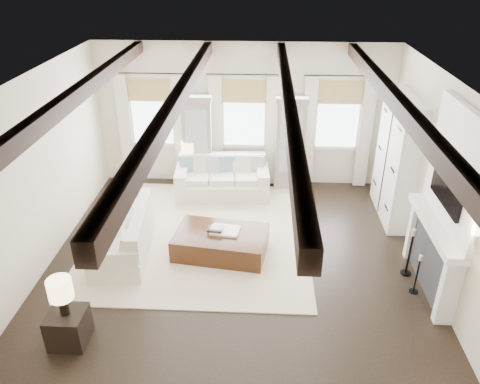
# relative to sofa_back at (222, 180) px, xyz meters

# --- Properties ---
(ground) EXTENTS (7.50, 7.50, 0.00)m
(ground) POSITION_rel_sofa_back_xyz_m (0.45, -3.05, -0.36)
(ground) COLOR black
(ground) RESTS_ON ground
(room_shell) EXTENTS (6.54, 7.54, 3.22)m
(room_shell) POSITION_rel_sofa_back_xyz_m (1.20, -2.16, 1.53)
(room_shell) COLOR beige
(room_shell) RESTS_ON ground
(area_rug) EXTENTS (4.12, 4.23, 0.02)m
(area_rug) POSITION_rel_sofa_back_xyz_m (-0.30, -1.73, -0.35)
(area_rug) COLOR beige
(area_rug) RESTS_ON ground
(sofa_back) EXTENTS (2.08, 1.04, 0.87)m
(sofa_back) POSITION_rel_sofa_back_xyz_m (0.00, 0.00, 0.00)
(sofa_back) COLOR white
(sofa_back) RESTS_ON ground
(sofa_left) EXTENTS (1.05, 2.01, 0.83)m
(sofa_left) POSITION_rel_sofa_back_xyz_m (-1.52, -2.34, -0.02)
(sofa_left) COLOR white
(sofa_left) RESTS_ON ground
(ottoman) EXTENTS (1.74, 1.23, 0.42)m
(ottoman) POSITION_rel_sofa_back_xyz_m (0.17, -2.29, -0.14)
(ottoman) COLOR black
(ottoman) RESTS_ON ground
(tray) EXTENTS (0.55, 0.45, 0.04)m
(tray) POSITION_rel_sofa_back_xyz_m (0.24, -2.23, 0.09)
(tray) COLOR white
(tray) RESTS_ON ottoman
(book_lower) EXTENTS (0.29, 0.24, 0.04)m
(book_lower) POSITION_rel_sofa_back_xyz_m (0.07, -2.26, 0.13)
(book_lower) COLOR #262628
(book_lower) RESTS_ON tray
(book_upper) EXTENTS (0.24, 0.20, 0.03)m
(book_upper) POSITION_rel_sofa_back_xyz_m (0.10, -2.27, 0.16)
(book_upper) COLOR beige
(book_upper) RESTS_ON book_lower
(side_table_front) EXTENTS (0.50, 0.50, 0.50)m
(side_table_front) POSITION_rel_sofa_back_xyz_m (-1.75, -4.53, -0.10)
(side_table_front) COLOR black
(side_table_front) RESTS_ON ground
(lamp_front) EXTENTS (0.33, 0.33, 0.57)m
(lamp_front) POSITION_rel_sofa_back_xyz_m (-1.75, -4.53, 0.53)
(lamp_front) COLOR black
(lamp_front) RESTS_ON side_table_front
(side_table_back) EXTENTS (0.36, 0.36, 0.54)m
(side_table_back) POSITION_rel_sofa_back_xyz_m (-0.78, 0.37, -0.09)
(side_table_back) COLOR black
(side_table_back) RESTS_ON ground
(lamp_back) EXTENTS (0.32, 0.32, 0.55)m
(lamp_back) POSITION_rel_sofa_back_xyz_m (-0.78, 0.37, 0.56)
(lamp_back) COLOR black
(lamp_back) RESTS_ON side_table_back
(candlestick_near) EXTENTS (0.14, 0.14, 0.71)m
(candlestick_near) POSITION_rel_sofa_back_xyz_m (3.35, -3.21, -0.06)
(candlestick_near) COLOR black
(candlestick_near) RESTS_ON ground
(candlestick_far) EXTENTS (0.18, 0.18, 0.88)m
(candlestick_far) POSITION_rel_sofa_back_xyz_m (3.35, -2.73, 0.01)
(candlestick_far) COLOR black
(candlestick_far) RESTS_ON ground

